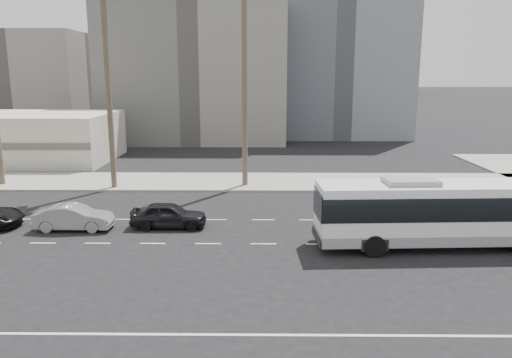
{
  "coord_description": "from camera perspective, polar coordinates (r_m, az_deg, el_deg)",
  "views": [
    {
      "loc": [
        -3.14,
        -25.25,
        8.98
      ],
      "look_at": [
        -3.44,
        4.0,
        2.75
      ],
      "focal_mm": 34.51,
      "sensor_mm": 36.0,
      "label": 1
    }
  ],
  "objects": [
    {
      "name": "midrise_gray_center",
      "position": [
        78.16,
        9.09,
        14.82
      ],
      "size": [
        20.0,
        20.0,
        26.0
      ],
      "primitive_type": "cube",
      "color": "slate",
      "rests_on": "ground"
    },
    {
      "name": "car_a",
      "position": [
        29.88,
        -10.09,
        -4.13
      ],
      "size": [
        1.84,
        4.5,
        1.53
      ],
      "primitive_type": "imported",
      "rotation": [
        0.0,
        0.0,
        1.58
      ],
      "color": "black",
      "rests_on": "ground"
    },
    {
      "name": "car_b",
      "position": [
        30.91,
        -20.36,
        -4.2
      ],
      "size": [
        1.58,
        4.52,
        1.49
      ],
      "primitive_type": "imported",
      "rotation": [
        0.0,
        0.0,
        1.57
      ],
      "color": "gray",
      "rests_on": "ground"
    },
    {
      "name": "midrise_beige_west",
      "position": [
        70.81,
        -6.74,
        11.96
      ],
      "size": [
        24.0,
        18.0,
        18.0
      ],
      "primitive_type": "cube",
      "color": "slate",
      "rests_on": "ground"
    },
    {
      "name": "highrise_right",
      "position": [
        261.05,
        11.77,
        17.5
      ],
      "size": [
        26.0,
        26.0,
        70.0
      ],
      "primitive_type": "cube",
      "color": "#545862",
      "rests_on": "ground"
    },
    {
      "name": "sidewalk_north",
      "position": [
        41.83,
        4.88,
        -0.31
      ],
      "size": [
        120.0,
        7.0,
        0.15
      ],
      "primitive_type": "cube",
      "color": "gray",
      "rests_on": "ground"
    },
    {
      "name": "city_bus",
      "position": [
        27.62,
        20.54,
        -3.51
      ],
      "size": [
        13.05,
        3.51,
        3.71
      ],
      "rotation": [
        0.0,
        0.0,
        0.05
      ],
      "color": "silver",
      "rests_on": "ground"
    },
    {
      "name": "commercial_low",
      "position": [
        58.22,
        -26.97,
        4.33
      ],
      "size": [
        22.0,
        12.16,
        5.0
      ],
      "color": "beige",
      "rests_on": "ground"
    },
    {
      "name": "ground",
      "position": [
        26.99,
        7.3,
        -7.52
      ],
      "size": [
        700.0,
        700.0,
        0.0
      ],
      "primitive_type": "plane",
      "color": "black",
      "rests_on": "ground"
    },
    {
      "name": "midrise_beige_far",
      "position": [
        82.95,
        -24.65,
        9.93
      ],
      "size": [
        18.0,
        16.0,
        15.0
      ],
      "primitive_type": "cube",
      "color": "slate",
      "rests_on": "ground"
    },
    {
      "name": "highrise_far",
      "position": [
        295.23,
        15.52,
        15.68
      ],
      "size": [
        22.0,
        22.0,
        60.0
      ],
      "primitive_type": "cube",
      "color": "#545862",
      "rests_on": "ground"
    },
    {
      "name": "civic_tower",
      "position": [
        276.87,
        0.87,
        18.21
      ],
      "size": [
        42.0,
        42.0,
        129.0
      ],
      "color": "silver",
      "rests_on": "ground"
    }
  ]
}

